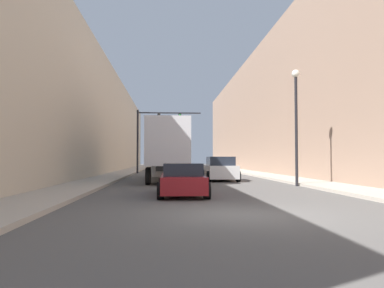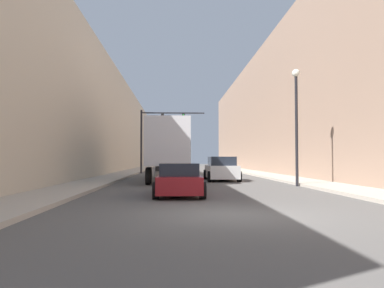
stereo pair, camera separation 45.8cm
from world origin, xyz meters
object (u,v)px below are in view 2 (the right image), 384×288
(street_lamp, at_px, (296,110))
(sedan_car, at_px, (179,180))
(semi_truck, at_px, (169,149))
(suv_car, at_px, (221,169))
(traffic_signal_gantry, at_px, (156,129))

(street_lamp, bearing_deg, sedan_car, -143.90)
(semi_truck, distance_m, suv_car, 4.12)
(sedan_car, bearing_deg, street_lamp, 36.10)
(semi_truck, xyz_separation_m, traffic_signal_gantry, (-1.56, 11.94, 2.37))
(suv_car, bearing_deg, semi_truck, 159.30)
(sedan_car, relative_size, street_lamp, 0.70)
(traffic_signal_gantry, bearing_deg, street_lamp, -65.24)
(semi_truck, height_order, street_lamp, street_lamp)
(suv_car, height_order, traffic_signal_gantry, traffic_signal_gantry)
(semi_truck, bearing_deg, suv_car, -20.70)
(sedan_car, height_order, suv_car, suv_car)
(suv_car, relative_size, street_lamp, 0.72)
(semi_truck, xyz_separation_m, sedan_car, (0.59, -11.60, -1.57))
(street_lamp, bearing_deg, semi_truck, 136.06)
(semi_truck, bearing_deg, street_lamp, -43.94)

